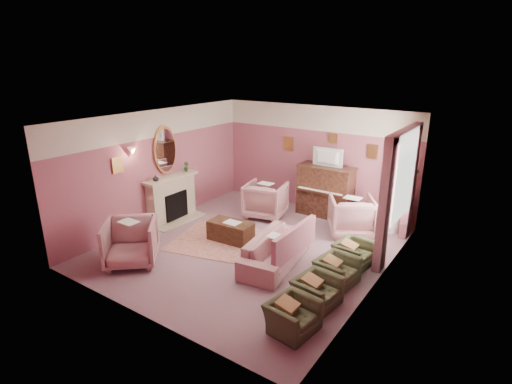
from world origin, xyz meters
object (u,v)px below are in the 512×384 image
Objects in this scene: coffee_table at (231,231)px; floral_armchair_right at (352,214)px; floral_armchair_left at (266,198)px; floral_armchair_front at (131,240)px; piano at (325,191)px; olive_chair_a at (293,311)px; olive_chair_c at (337,267)px; olive_chair_d at (354,250)px; sofa at (277,244)px; television at (326,156)px; side_table at (390,217)px; olive_chair_b at (317,287)px.

coffee_table is 0.99× the size of floral_armchair_right.
floral_armchair_left is 1.00× the size of floral_armchair_front.
piano is 4.93m from olive_chair_a.
olive_chair_c is 0.82m from olive_chair_d.
olive_chair_c is at bearing 90.00° from olive_chair_a.
sofa is (0.35, -2.98, -0.24)m from piano.
television reaches higher than floral_armchair_left.
floral_armchair_left is 3.52m from olive_chair_c.
olive_chair_a is (0.61, -3.85, -0.18)m from floral_armchair_right.
floral_armchair_front is at bearing -145.61° from sofa.
coffee_table is 0.99× the size of floral_armchair_left.
piano is 3.01m from sofa.
sofa is at bearing -107.40° from floral_armchair_right.
floral_armchair_right is 1.00× the size of floral_armchair_front.
sofa reaches higher than side_table.
side_table reaches higher than olive_chair_c.
side_table is (3.77, 4.54, -0.16)m from floral_armchair_front.
floral_armchair_front is 1.44× the size of side_table.
floral_armchair_left reaches higher than olive_chair_c.
coffee_table is at bearing 167.16° from sofa.
sofa reaches higher than olive_chair_c.
floral_armchair_front is at bearing -129.74° from side_table.
side_table reaches higher than coffee_table.
sofa is 2.74× the size of olive_chair_b.
olive_chair_d is at bearing 90.00° from olive_chair_b.
floral_armchair_left is at bearing 128.06° from olive_chair_a.
floral_armchair_right is at bearing 51.20° from floral_armchair_front.
sofa is at bearing 147.13° from olive_chair_b.
sofa is at bearing -83.32° from piano.
television is at bearing 96.79° from sofa.
television is at bearing 144.81° from floral_armchair_right.
television is 3.18m from sofa.
piano is at bearing 118.77° from olive_chair_c.
olive_chair_d is at bearing -52.91° from piano.
television is at bearing 127.74° from olive_chair_d.
floral_armchair_left is 1.44× the size of side_table.
olive_chair_d is at bearing 90.00° from olive_chair_a.
olive_chair_c and olive_chair_d have the same top height.
television is 1.07× the size of olive_chair_d.
coffee_table is at bearing 143.87° from olive_chair_a.
piano reaches higher than olive_chair_b.
floral_armchair_front is (-0.98, -1.96, 0.28)m from coffee_table.
side_table is (2.95, 0.89, -0.16)m from floral_armchair_left.
television is 3.13m from coffee_table.
piano is 5.05m from floral_armchair_front.
sofa reaches higher than olive_chair_b.
piano is 1.38× the size of floral_armchair_left.
television reaches higher than sofa.
piano is 0.95m from television.
coffee_table is at bearing 63.46° from floral_armchair_front.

